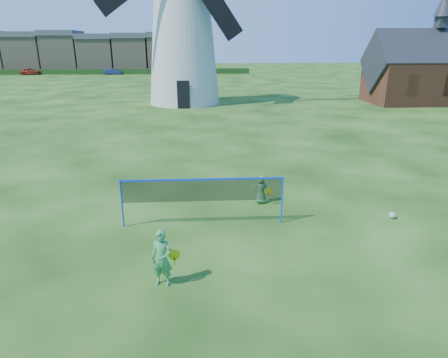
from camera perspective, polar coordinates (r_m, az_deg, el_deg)
ground at (r=12.00m, az=-0.82°, el=-7.59°), size 220.00×220.00×0.00m
windmill at (r=37.82m, az=-6.14°, el=21.57°), size 14.28×6.62×19.91m
chapel at (r=42.98m, az=28.55°, el=13.72°), size 12.16×5.89×10.28m
badminton_net at (r=11.93m, az=-3.17°, el=-1.78°), size 5.05×0.05×1.55m
player_girl at (r=9.29m, az=-9.17°, el=-11.53°), size 0.71×0.46×1.42m
player_boy at (r=13.86m, az=5.55°, el=-1.57°), size 0.62×0.42×1.02m
play_ball at (r=13.88m, az=23.65°, el=-4.94°), size 0.22×0.22×0.22m
terraced_houses at (r=87.06m, az=-22.71°, el=16.91°), size 49.28×8.40×7.91m
hedge at (r=79.80m, az=-19.78°, el=14.73°), size 62.00×0.80×1.00m
car_left at (r=82.48m, az=-26.74°, el=14.03°), size 3.71×1.80×1.22m
car_right at (r=77.92m, az=-16.15°, el=15.04°), size 3.44×1.64×1.09m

